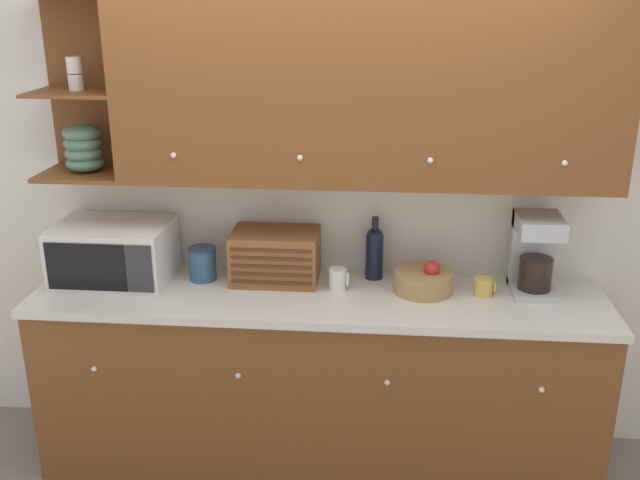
# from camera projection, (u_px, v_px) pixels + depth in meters

# --- Properties ---
(ground_plane) EXTENTS (24.00, 24.00, 0.00)m
(ground_plane) POSITION_uv_depth(u_px,v_px,m) (323.00, 423.00, 4.03)
(ground_plane) COLOR slate
(wall_back) EXTENTS (5.12, 0.06, 2.60)m
(wall_back) POSITION_uv_depth(u_px,v_px,m) (324.00, 201.00, 3.62)
(wall_back) COLOR silver
(wall_back) RESTS_ON ground_plane
(counter_unit) EXTENTS (2.74, 0.65, 0.94)m
(counter_unit) POSITION_uv_depth(u_px,v_px,m) (318.00, 378.00, 3.58)
(counter_unit) COLOR brown
(counter_unit) RESTS_ON ground_plane
(backsplash_panel) EXTENTS (2.72, 0.01, 0.52)m
(backsplash_panel) POSITION_uv_depth(u_px,v_px,m) (324.00, 221.00, 3.62)
(backsplash_panel) COLOR silver
(backsplash_panel) RESTS_ON counter_unit
(upper_cabinets) EXTENTS (2.72, 0.37, 0.84)m
(upper_cabinets) POSITION_uv_depth(u_px,v_px,m) (356.00, 93.00, 3.22)
(upper_cabinets) COLOR brown
(upper_cabinets) RESTS_ON backsplash_panel
(microwave) EXTENTS (0.55, 0.42, 0.29)m
(microwave) POSITION_uv_depth(u_px,v_px,m) (114.00, 252.00, 3.52)
(microwave) COLOR silver
(microwave) RESTS_ON counter_unit
(storage_canister) EXTENTS (0.14, 0.14, 0.17)m
(storage_canister) POSITION_uv_depth(u_px,v_px,m) (203.00, 264.00, 3.54)
(storage_canister) COLOR #33567A
(storage_canister) RESTS_ON counter_unit
(bread_box) EXTENTS (0.42, 0.29, 0.25)m
(bread_box) POSITION_uv_depth(u_px,v_px,m) (275.00, 256.00, 3.52)
(bread_box) COLOR brown
(bread_box) RESTS_ON counter_unit
(mug_blue_second) EXTENTS (0.10, 0.09, 0.11)m
(mug_blue_second) POSITION_uv_depth(u_px,v_px,m) (338.00, 279.00, 3.43)
(mug_blue_second) COLOR silver
(mug_blue_second) RESTS_ON counter_unit
(wine_bottle) EXTENTS (0.09, 0.09, 0.32)m
(wine_bottle) POSITION_uv_depth(u_px,v_px,m) (374.00, 250.00, 3.54)
(wine_bottle) COLOR black
(wine_bottle) RESTS_ON counter_unit
(fruit_basket) EXTENTS (0.28, 0.28, 0.17)m
(fruit_basket) POSITION_uv_depth(u_px,v_px,m) (424.00, 280.00, 3.41)
(fruit_basket) COLOR #A87F4C
(fruit_basket) RESTS_ON counter_unit
(mug) EXTENTS (0.10, 0.09, 0.09)m
(mug) POSITION_uv_depth(u_px,v_px,m) (484.00, 287.00, 3.38)
(mug) COLOR gold
(mug) RESTS_ON counter_unit
(coffee_maker) EXTENTS (0.21, 0.26, 0.38)m
(coffee_maker) POSITION_uv_depth(u_px,v_px,m) (535.00, 252.00, 3.38)
(coffee_maker) COLOR #B7B7BC
(coffee_maker) RESTS_ON counter_unit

